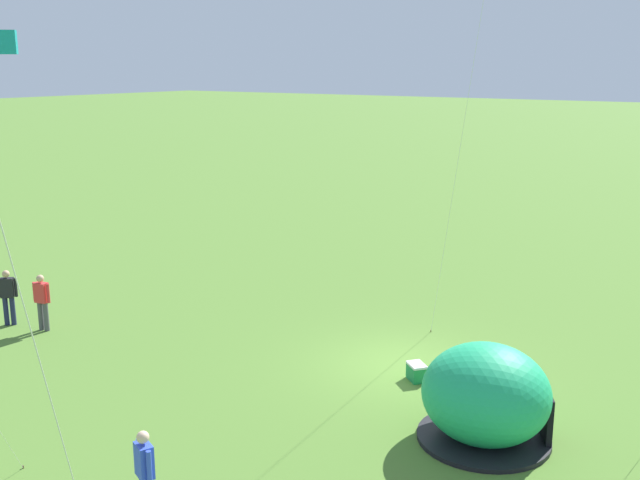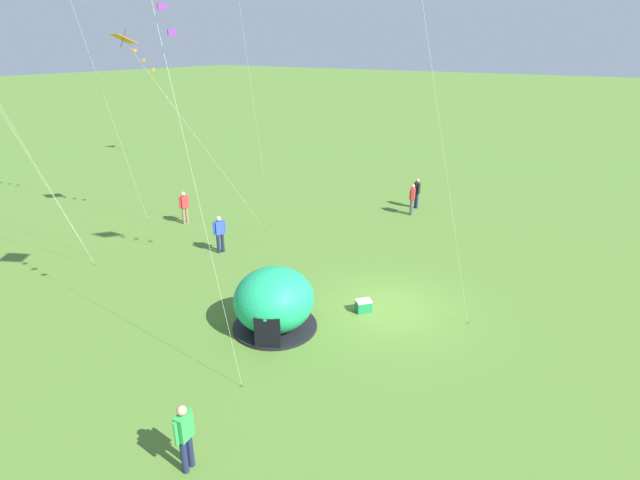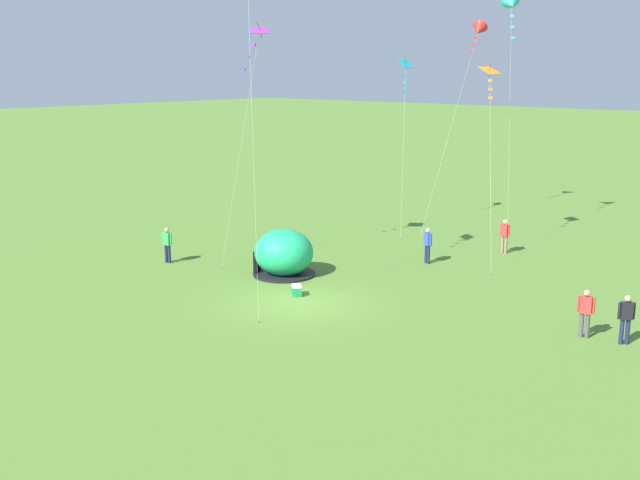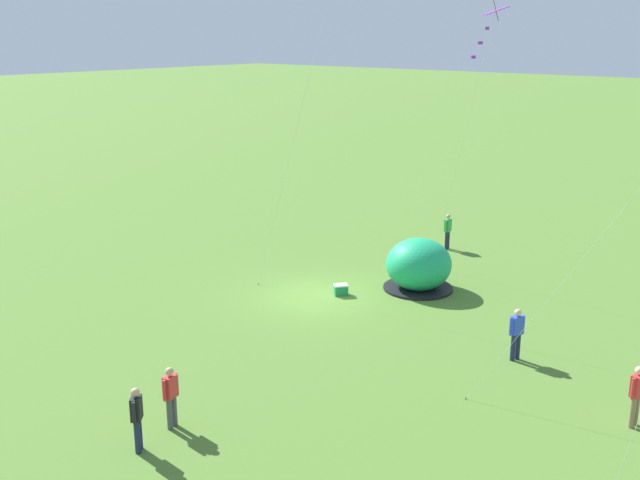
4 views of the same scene
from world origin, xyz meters
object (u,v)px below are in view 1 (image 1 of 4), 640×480
at_px(person_near_tent, 145,472).
at_px(person_with_toddler, 8,294).
at_px(popup_tent, 486,396).
at_px(cooler_box, 417,372).
at_px(person_strolling, 42,299).

relative_size(person_near_tent, person_with_toddler, 1.00).
bearing_deg(popup_tent, person_with_toddler, 4.77).
bearing_deg(popup_tent, cooler_box, -37.30).
xyz_separation_m(popup_tent, person_near_tent, (3.75, 6.03, -0.03)).
relative_size(person_with_toddler, person_strolling, 1.00).
height_order(popup_tent, person_strolling, popup_tent).
bearing_deg(person_near_tent, person_strolling, -27.60).
height_order(cooler_box, person_near_tent, person_near_tent).
xyz_separation_m(popup_tent, person_with_toddler, (14.72, 1.23, -0.03)).
height_order(cooler_box, person_strolling, person_strolling).
height_order(person_with_toddler, person_strolling, same).
bearing_deg(popup_tent, person_strolling, 4.10).
relative_size(cooler_box, person_strolling, 0.37).
xyz_separation_m(cooler_box, person_strolling, (10.88, 2.92, 0.74)).
distance_m(cooler_box, person_near_tent, 8.11).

